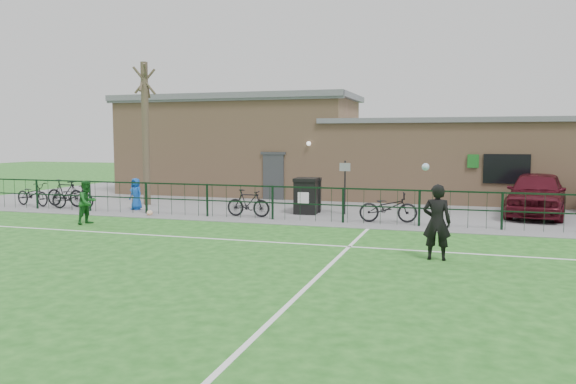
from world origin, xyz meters
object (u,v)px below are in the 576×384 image
(bare_tree, at_px, (146,134))
(wheelie_bin_right, at_px, (307,197))
(bicycle_c, at_px, (73,197))
(ball_ground, at_px, (150,213))
(wheelie_bin_left, at_px, (311,196))
(bicycle_e, at_px, (388,207))
(bicycle_a, at_px, (33,194))
(outfield_player, at_px, (87,202))
(car_maroon, at_px, (537,194))
(bicycle_d, at_px, (248,203))
(spectator_child, at_px, (136,194))
(sign_post, at_px, (345,187))
(bicycle_b, at_px, (65,193))

(bare_tree, height_order, wheelie_bin_right, bare_tree)
(bicycle_c, xyz_separation_m, ball_ground, (3.99, -0.82, -0.39))
(bare_tree, relative_size, bicycle_c, 3.29)
(wheelie_bin_left, relative_size, bicycle_e, 0.62)
(bicycle_a, xyz_separation_m, outfield_player, (5.28, -3.43, 0.22))
(car_maroon, distance_m, bicycle_d, 10.50)
(wheelie_bin_left, relative_size, car_maroon, 0.25)
(bicycle_e, bearing_deg, spectator_child, 77.03)
(bicycle_d, xyz_separation_m, bicycle_e, (4.99, 0.16, 0.01))
(bare_tree, relative_size, bicycle_d, 3.66)
(bicycle_d, distance_m, ball_ground, 3.68)
(wheelie_bin_right, xyz_separation_m, spectator_child, (-6.74, -0.95, 0.00))
(spectator_child, height_order, outfield_player, outfield_player)
(sign_post, relative_size, bicycle_e, 1.04)
(bare_tree, bearing_deg, spectator_child, -73.24)
(wheelie_bin_left, xyz_separation_m, bicycle_c, (-9.33, -2.07, -0.12))
(bare_tree, bearing_deg, sign_post, -3.05)
(car_maroon, bearing_deg, bicycle_a, -161.57)
(sign_post, height_order, spectator_child, sign_post)
(sign_post, relative_size, ball_ground, 9.15)
(bicycle_e, bearing_deg, bicycle_c, 79.65)
(car_maroon, relative_size, bicycle_d, 2.92)
(car_maroon, xyz_separation_m, bicycle_a, (-19.75, -2.98, -0.33))
(bicycle_c, bearing_deg, wheelie_bin_left, -83.55)
(spectator_child, bearing_deg, outfield_player, -64.80)
(wheelie_bin_right, height_order, bicycle_b, wheelie_bin_right)
(bicycle_c, xyz_separation_m, bicycle_e, (12.56, 0.11, 0.03))
(bicycle_b, relative_size, bicycle_e, 0.97)
(bicycle_a, distance_m, bicycle_e, 14.80)
(wheelie_bin_left, bearing_deg, bicycle_a, 177.31)
(outfield_player, height_order, ball_ground, outfield_player)
(wheelie_bin_left, distance_m, wheelie_bin_right, 0.65)
(bicycle_b, bearing_deg, bicycle_c, -119.23)
(bicycle_a, xyz_separation_m, spectator_child, (4.84, 0.17, 0.14))
(sign_post, xyz_separation_m, car_maroon, (6.75, 1.67, -0.19))
(sign_post, relative_size, outfield_player, 1.38)
(bicycle_b, bearing_deg, wheelie_bin_right, -81.33)
(bare_tree, height_order, outfield_player, bare_tree)
(wheelie_bin_left, distance_m, bicycle_d, 2.76)
(spectator_child, bearing_deg, bicycle_a, -159.77)
(wheelie_bin_right, relative_size, outfield_player, 0.86)
(bicycle_c, relative_size, bicycle_e, 0.95)
(bicycle_b, relative_size, spectator_child, 1.49)
(bare_tree, distance_m, wheelie_bin_left, 7.59)
(bicycle_e, relative_size, spectator_child, 1.54)
(wheelie_bin_right, bearing_deg, spectator_child, -175.96)
(car_maroon, distance_m, bicycle_c, 17.82)
(bicycle_c, height_order, bicycle_d, bicycle_d)
(bicycle_e, distance_m, ball_ground, 8.63)
(bicycle_b, bearing_deg, sign_post, -80.98)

